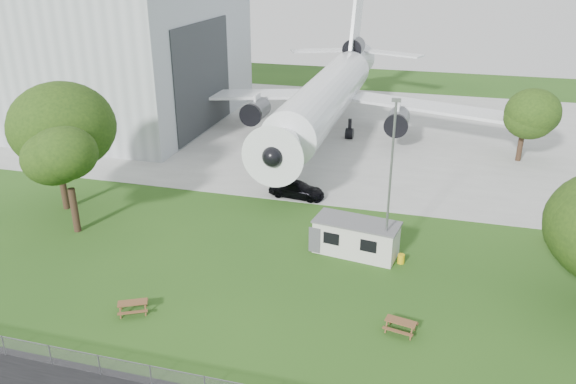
% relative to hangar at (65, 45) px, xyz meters
% --- Properties ---
extents(ground, '(160.00, 160.00, 0.00)m').
position_rel_hangar_xyz_m(ground, '(37.97, -36.00, -9.41)').
color(ground, '#335E1C').
extents(concrete_apron, '(120.00, 46.00, 0.03)m').
position_rel_hangar_xyz_m(concrete_apron, '(37.97, 2.00, -9.39)').
color(concrete_apron, '#B7B7B2').
rests_on(concrete_apron, ground).
extents(hangar, '(43.00, 31.00, 18.55)m').
position_rel_hangar_xyz_m(hangar, '(0.00, 0.00, 0.00)').
color(hangar, '#B2B7BC').
rests_on(hangar, ground).
extents(airliner, '(46.36, 47.73, 17.69)m').
position_rel_hangar_xyz_m(airliner, '(35.97, -0.14, -4.14)').
color(airliner, white).
rests_on(airliner, ground).
extents(site_cabin, '(6.92, 3.61, 2.62)m').
position_rel_hangar_xyz_m(site_cabin, '(43.95, -28.84, -8.09)').
color(site_cabin, beige).
rests_on(site_cabin, ground).
extents(picnic_west, '(2.28, 2.15, 0.76)m').
position_rel_hangar_xyz_m(picnic_west, '(31.79, -39.98, -9.41)').
color(picnic_west, brown).
rests_on(picnic_west, ground).
extents(picnic_east, '(2.06, 1.83, 0.76)m').
position_rel_hangar_xyz_m(picnic_east, '(47.99, -37.53, -9.41)').
color(picnic_east, brown).
rests_on(picnic_east, ground).
extents(lamp_mast, '(0.16, 0.16, 12.00)m').
position_rel_hangar_xyz_m(lamp_mast, '(46.17, -29.80, -3.41)').
color(lamp_mast, slate).
rests_on(lamp_mast, ground).
extents(tree_west_big, '(9.03, 9.03, 11.48)m').
position_rel_hangar_xyz_m(tree_west_big, '(18.21, -27.60, -2.45)').
color(tree_west_big, '#382619').
rests_on(tree_west_big, ground).
extents(tree_west_small, '(6.10, 6.10, 9.43)m').
position_rel_hangar_xyz_m(tree_west_small, '(21.77, -31.17, -3.05)').
color(tree_west_small, '#382619').
rests_on(tree_west_small, ground).
extents(tree_far_apron, '(6.34, 6.34, 8.32)m').
position_rel_hangar_xyz_m(tree_far_apron, '(57.66, -4.08, -4.27)').
color(tree_far_apron, '#382619').
rests_on(tree_far_apron, ground).
extents(car_ne_hatch, '(4.35, 4.80, 1.58)m').
position_rel_hangar_xyz_m(car_ne_hatch, '(59.80, -24.08, -8.62)').
color(car_ne_hatch, maroon).
rests_on(car_ne_hatch, ground).
extents(car_apron_van, '(5.32, 2.56, 1.49)m').
position_rel_hangar_xyz_m(car_apron_van, '(37.06, -19.85, -8.66)').
color(car_apron_van, black).
rests_on(car_apron_van, ground).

